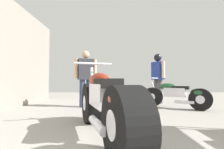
{
  "coord_description": "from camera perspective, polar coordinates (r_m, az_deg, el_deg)",
  "views": [
    {
      "loc": [
        -0.2,
        0.19,
        0.72
      ],
      "look_at": [
        -0.23,
        3.56,
        0.86
      ],
      "focal_mm": 26.64,
      "sensor_mm": 36.0,
      "label": 1
    }
  ],
  "objects": [
    {
      "name": "mechanic_with_helmet",
      "position": [
        5.89,
        15.47,
        0.38
      ],
      "size": [
        0.39,
        0.64,
        1.68
      ],
      "color": "#4C4C4C",
      "rests_on": "ground_plane"
    },
    {
      "name": "ground_plane",
      "position": [
        3.26,
        4.11,
        -15.18
      ],
      "size": [
        16.17,
        16.17,
        0.0
      ],
      "primitive_type": "plane",
      "color": "gray"
    },
    {
      "name": "mechanic_in_blue",
      "position": [
        4.81,
        -9.03,
        -0.18
      ],
      "size": [
        0.64,
        0.37,
        1.61
      ],
      "color": "#2D3851",
      "rests_on": "ground_plane"
    },
    {
      "name": "motorcycle_maroon_cruiser",
      "position": [
        2.2,
        -2.79,
        -10.0
      ],
      "size": [
        1.02,
        2.22,
        1.05
      ],
      "color": "black",
      "rests_on": "ground_plane"
    },
    {
      "name": "motorcycle_black_naked",
      "position": [
        4.86,
        21.15,
        -6.68
      ],
      "size": [
        1.6,
        1.14,
        0.84
      ],
      "color": "black",
      "rests_on": "ground_plane"
    }
  ]
}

